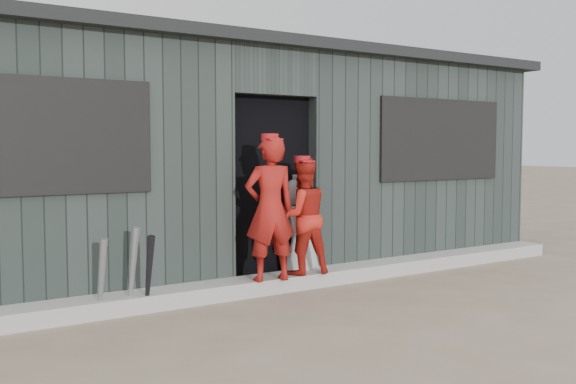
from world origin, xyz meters
TOP-DOWN VIEW (x-y plane):
  - ground at (0.00, 0.00)m, footprint 80.00×80.00m
  - curb at (0.00, 1.82)m, footprint 8.00×0.36m
  - bat_left at (-1.96, 1.69)m, footprint 0.08×0.22m
  - bat_mid at (-1.67, 1.72)m, footprint 0.12×0.21m
  - bat_right at (-1.57, 1.61)m, footprint 0.13×0.35m
  - player_red_left at (-0.31, 1.65)m, footprint 0.56×0.41m
  - player_red_right at (0.14, 1.75)m, footprint 0.65×0.55m
  - player_grey_back at (0.30, 2.01)m, footprint 0.59×0.41m
  - dugout at (-0.00, 3.50)m, footprint 8.30×3.30m

SIDE VIEW (x-z plane):
  - ground at x=0.00m, z-range 0.00..0.00m
  - curb at x=0.00m, z-range 0.00..0.15m
  - bat_left at x=-1.96m, z-range 0.00..0.70m
  - bat_right at x=-1.57m, z-range 0.00..0.71m
  - bat_mid at x=-1.67m, z-range 0.00..0.77m
  - player_grey_back at x=0.30m, z-range 0.00..1.14m
  - player_red_right at x=0.14m, z-range 0.15..1.34m
  - player_red_left at x=-0.31m, z-range 0.15..1.56m
  - dugout at x=0.00m, z-range -0.02..2.60m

